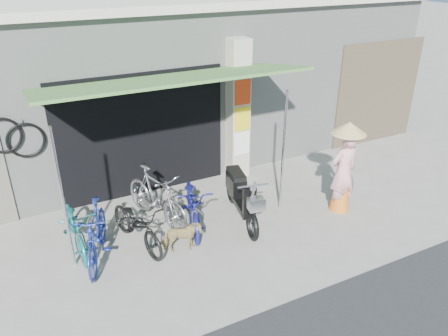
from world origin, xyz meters
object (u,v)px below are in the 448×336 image
bike_teal (76,226)px  bike_navy (193,204)px  bike_silver (156,196)px  bike_black (137,224)px  moped (241,196)px  bike_blue (96,234)px  nun (344,168)px  street_dog (182,237)px

bike_teal → bike_navy: bearing=-7.7°
bike_teal → bike_silver: (1.46, 0.16, 0.11)m
bike_silver → bike_navy: bike_silver is taller
bike_black → bike_teal: bearing=144.5°
bike_black → moped: moped is taller
bike_silver → bike_navy: (0.55, -0.40, -0.09)m
bike_black → bike_navy: 1.09m
bike_black → moped: (1.96, -0.04, 0.07)m
bike_blue → moped: bearing=21.4°
bike_teal → bike_silver: bike_silver is taller
bike_black → bike_silver: bike_silver is taller
moped → nun: size_ratio=1.03×
bike_navy → nun: size_ratio=0.96×
bike_blue → nun: nun is taller
bike_navy → nun: (2.75, -0.75, 0.43)m
bike_silver → street_dog: bearing=-102.9°
bike_navy → bike_black: bearing=-155.6°
bike_blue → street_dog: (1.28, -0.41, -0.21)m
bike_teal → bike_silver: size_ratio=0.90×
bike_silver → moped: bearing=-38.7°
bike_teal → bike_blue: (0.25, -0.47, 0.06)m
bike_silver → moped: (1.43, -0.58, -0.06)m
bike_blue → nun: bearing=13.7°
street_dog → moped: (1.36, 0.46, 0.21)m
bike_blue → bike_navy: 1.77m
bike_black → nun: (3.83, -0.61, 0.47)m
bike_black → street_dog: bike_black is taller
bike_blue → bike_silver: bearing=47.7°
bike_silver → bike_navy: size_ratio=1.04×
bike_teal → moped: (2.88, -0.42, 0.06)m
bike_blue → bike_silver: bike_silver is taller
bike_blue → bike_black: bearing=27.5°
bike_navy → moped: bearing=5.8°
bike_blue → moped: 2.64m
bike_silver → moped: 1.54m
bike_navy → bike_silver: bearing=160.6°
street_dog → moped: bearing=-60.2°
bike_blue → bike_black: bike_blue is taller
moped → bike_navy: bearing=-179.3°
bike_black → bike_silver: (0.53, 0.54, 0.13)m
nun → bike_teal: bearing=-12.9°
street_dog → moped: 1.45m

